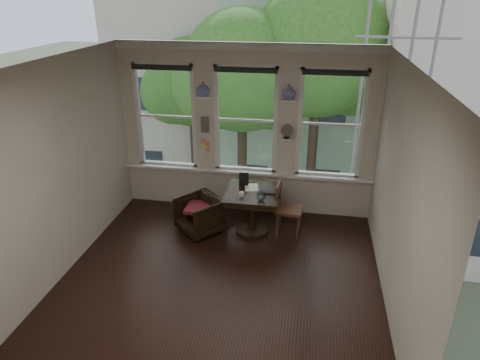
% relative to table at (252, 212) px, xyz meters
% --- Properties ---
extents(ground, '(4.50, 4.50, 0.00)m').
position_rel_table_xyz_m(ground, '(-0.26, -1.35, -0.38)').
color(ground, black).
rests_on(ground, ground).
extents(ceiling, '(4.50, 4.50, 0.00)m').
position_rel_table_xyz_m(ceiling, '(-0.26, -1.35, 2.62)').
color(ceiling, silver).
rests_on(ceiling, ground).
extents(wall_back, '(4.50, 0.00, 4.50)m').
position_rel_table_xyz_m(wall_back, '(-0.26, 0.90, 1.12)').
color(wall_back, beige).
rests_on(wall_back, ground).
extents(wall_front, '(4.50, 0.00, 4.50)m').
position_rel_table_xyz_m(wall_front, '(-0.26, -3.60, 1.12)').
color(wall_front, beige).
rests_on(wall_front, ground).
extents(wall_left, '(0.00, 4.50, 4.50)m').
position_rel_table_xyz_m(wall_left, '(-2.51, -1.35, 1.12)').
color(wall_left, beige).
rests_on(wall_left, ground).
extents(wall_right, '(0.00, 4.50, 4.50)m').
position_rel_table_xyz_m(wall_right, '(1.99, -1.35, 1.12)').
color(wall_right, beige).
rests_on(wall_right, ground).
extents(window_left, '(1.10, 0.12, 1.90)m').
position_rel_table_xyz_m(window_left, '(-1.71, 0.90, 1.32)').
color(window_left, white).
rests_on(window_left, ground).
extents(window_center, '(1.10, 0.12, 1.90)m').
position_rel_table_xyz_m(window_center, '(-0.26, 0.90, 1.32)').
color(window_center, white).
rests_on(window_center, ground).
extents(window_right, '(1.10, 0.12, 1.90)m').
position_rel_table_xyz_m(window_right, '(1.19, 0.90, 1.32)').
color(window_right, white).
rests_on(window_right, ground).
extents(shelf_left, '(0.26, 0.16, 0.03)m').
position_rel_table_xyz_m(shelf_left, '(-0.99, 0.80, 1.73)').
color(shelf_left, white).
rests_on(shelf_left, ground).
extents(shelf_right, '(0.26, 0.16, 0.03)m').
position_rel_table_xyz_m(shelf_right, '(0.46, 0.80, 1.73)').
color(shelf_right, white).
rests_on(shelf_right, ground).
extents(intercom, '(0.14, 0.06, 0.28)m').
position_rel_table_xyz_m(intercom, '(-0.99, 0.83, 1.23)').
color(intercom, '#59544F').
rests_on(intercom, ground).
extents(sticky_notes, '(0.16, 0.01, 0.24)m').
position_rel_table_xyz_m(sticky_notes, '(-0.99, 0.83, 0.88)').
color(sticky_notes, pink).
rests_on(sticky_notes, ground).
extents(desk_fan, '(0.20, 0.20, 0.24)m').
position_rel_table_xyz_m(desk_fan, '(0.46, 0.78, 1.16)').
color(desk_fan, '#59544F').
rests_on(desk_fan, ground).
extents(vase_left, '(0.24, 0.24, 0.25)m').
position_rel_table_xyz_m(vase_left, '(-0.99, 0.80, 1.86)').
color(vase_left, silver).
rests_on(vase_left, shelf_left).
extents(vase_right, '(0.24, 0.24, 0.25)m').
position_rel_table_xyz_m(vase_right, '(0.46, 0.80, 1.86)').
color(vase_right, silver).
rests_on(vase_right, shelf_right).
extents(table, '(0.90, 0.90, 0.75)m').
position_rel_table_xyz_m(table, '(0.00, 0.00, 0.00)').
color(table, black).
rests_on(table, ground).
extents(armchair_left, '(0.96, 0.96, 0.63)m').
position_rel_table_xyz_m(armchair_left, '(-0.87, -0.14, -0.06)').
color(armchair_left, black).
rests_on(armchair_left, ground).
extents(cushion_red, '(0.45, 0.45, 0.06)m').
position_rel_table_xyz_m(cushion_red, '(-0.87, -0.14, 0.08)').
color(cushion_red, maroon).
rests_on(cushion_red, armchair_left).
extents(side_chair_right, '(0.44, 0.44, 0.92)m').
position_rel_table_xyz_m(side_chair_right, '(0.61, 0.05, 0.09)').
color(side_chair_right, '#442C18').
rests_on(side_chair_right, ground).
extents(laptop, '(0.33, 0.23, 0.02)m').
position_rel_table_xyz_m(laptop, '(0.26, -0.03, 0.39)').
color(laptop, black).
rests_on(laptop, table).
extents(mug, '(0.09, 0.09, 0.08)m').
position_rel_table_xyz_m(mug, '(-0.15, -0.21, 0.42)').
color(mug, white).
rests_on(mug, table).
extents(drinking_glass, '(0.16, 0.16, 0.11)m').
position_rel_table_xyz_m(drinking_glass, '(0.18, -0.29, 0.43)').
color(drinking_glass, white).
rests_on(drinking_glass, table).
extents(tablet, '(0.17, 0.10, 0.22)m').
position_rel_table_xyz_m(tablet, '(-0.19, 0.25, 0.48)').
color(tablet, black).
rests_on(tablet, table).
extents(papers, '(0.27, 0.34, 0.00)m').
position_rel_table_xyz_m(papers, '(-0.05, 0.17, 0.38)').
color(papers, silver).
rests_on(papers, table).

